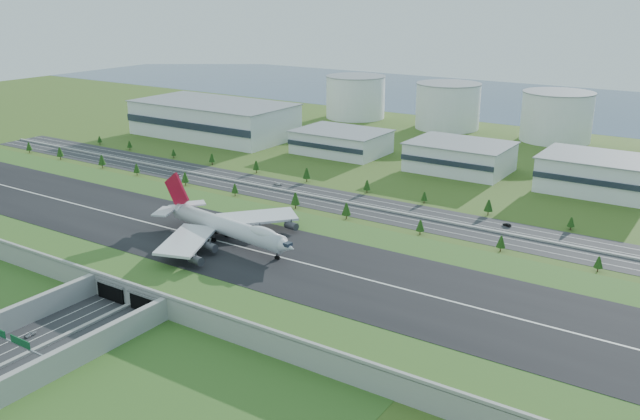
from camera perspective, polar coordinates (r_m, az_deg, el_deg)
The scene contains 19 objects.
ground at distance 281.72m, azimuth -8.18°, elevation -4.25°, with size 1200.00×1200.00×0.00m, color #364C17.
airfield_deck at distance 280.12m, azimuth -8.23°, elevation -3.47°, with size 520.00×100.00×9.20m.
sign_gantry_near at distance 224.18m, azimuth -24.72°, elevation -10.02°, with size 38.70×0.70×9.80m.
north_expressway at distance 353.65m, azimuth 2.00°, elevation 0.63°, with size 560.00×36.00×0.12m, color #28282B.
tree_row at distance 347.78m, azimuth 2.36°, elevation 1.14°, with size 498.79×48.72×8.50m.
hangar_west at distance 520.60m, azimuth -8.92°, elevation 7.54°, with size 120.00×60.00×25.00m, color silver.
hangar_mid_a at distance 460.37m, azimuth 1.82°, elevation 5.73°, with size 58.00×42.00×15.00m, color silver.
hangar_mid_b at distance 423.05m, azimuth 11.69°, elevation 4.39°, with size 58.00×42.00×17.00m, color silver.
hangar_mid_c at distance 401.41m, azimuth 22.32°, elevation 2.80°, with size 58.00×42.00×19.00m, color silver.
fuel_tank_a at distance 590.12m, azimuth 3.01°, elevation 9.46°, with size 50.00×50.00×35.00m, color white.
fuel_tank_b at distance 552.51m, azimuth 10.71°, elevation 8.58°, with size 50.00×50.00×35.00m, color white.
fuel_tank_c at distance 526.07m, azimuth 19.30°, elevation 7.41°, with size 50.00×50.00×35.00m, color white.
bay_water at distance 703.67m, azimuth 18.80°, elevation 8.51°, with size 1200.00×260.00×0.06m, color #354A66.
boeing_747 at distance 276.92m, azimuth -7.93°, elevation -1.37°, with size 77.30×72.60×23.98m.
car_0 at distance 239.83m, azimuth -23.23°, elevation -9.60°, with size 1.60×3.99×1.36m, color #AFAFB3.
car_2 at distance 233.30m, azimuth -17.86°, elevation -9.71°, with size 2.65×5.75×1.60m, color #0C1D40.
car_4 at distance 412.84m, azimuth -12.02°, elevation 2.94°, with size 1.82×4.53×1.54m, color #57565B.
car_5 at distance 329.94m, azimuth 15.48°, elevation -1.21°, with size 1.48×4.26×1.40m, color black.
car_7 at distance 385.20m, azimuth -3.57°, elevation 2.22°, with size 2.28×5.60×1.62m, color silver.
Camera 1 is at (175.28, -193.11, 106.53)m, focal length 38.00 mm.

